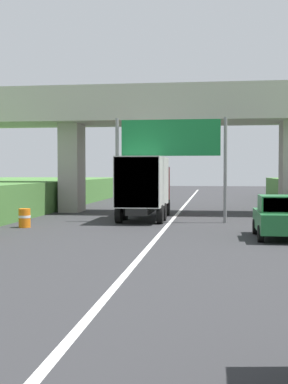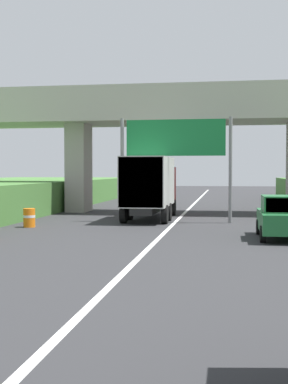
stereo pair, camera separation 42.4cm
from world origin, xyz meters
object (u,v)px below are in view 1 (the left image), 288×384
object	(u,v)px
car_green	(279,217)
overhead_highway_sign	(171,145)
truck_red	(145,185)
construction_barrel_4	(25,218)

from	to	relation	value
car_green	overhead_highway_sign	bearing A→B (deg)	128.18
truck_red	car_green	world-z (taller)	truck_red
truck_red	car_green	distance (m)	9.87
truck_red	car_green	bearing A→B (deg)	-49.58
overhead_highway_sign	construction_barrel_4	xyz separation A→B (m)	(-6.67, -3.59, -3.61)
overhead_highway_sign	construction_barrel_4	bearing A→B (deg)	-151.71
truck_red	construction_barrel_4	distance (m)	7.26
overhead_highway_sign	truck_red	xyz separation A→B (m)	(-1.51, 1.30, -2.13)
car_green	truck_red	bearing A→B (deg)	130.42
overhead_highway_sign	construction_barrel_4	distance (m)	8.39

